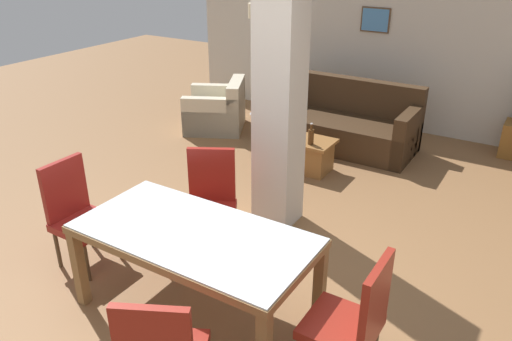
% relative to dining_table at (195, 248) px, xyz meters
% --- Properties ---
extents(ground_plane, '(18.00, 18.00, 0.00)m').
position_rel_dining_table_xyz_m(ground_plane, '(0.00, 0.00, -0.60)').
color(ground_plane, brown).
extents(back_wall, '(7.20, 0.09, 2.70)m').
position_rel_dining_table_xyz_m(back_wall, '(-0.00, 5.03, 0.75)').
color(back_wall, beige).
rests_on(back_wall, ground_plane).
extents(divider_pillar, '(0.41, 0.38, 2.70)m').
position_rel_dining_table_xyz_m(divider_pillar, '(-0.18, 1.59, 0.75)').
color(divider_pillar, beige).
rests_on(divider_pillar, ground_plane).
extents(dining_table, '(1.81, 0.91, 0.74)m').
position_rel_dining_table_xyz_m(dining_table, '(0.00, 0.00, 0.00)').
color(dining_table, olive).
rests_on(dining_table, ground_plane).
extents(dining_chair_head_right, '(0.46, 0.46, 0.98)m').
position_rel_dining_table_xyz_m(dining_chair_head_right, '(1.28, 0.00, -0.08)').
color(dining_chair_head_right, maroon).
rests_on(dining_chair_head_right, ground_plane).
extents(dining_chair_head_left, '(0.46, 0.46, 0.98)m').
position_rel_dining_table_xyz_m(dining_chair_head_left, '(-1.32, 0.00, -0.08)').
color(dining_chair_head_left, maroon).
rests_on(dining_chair_head_left, ground_plane).
extents(dining_chair_far_left, '(0.63, 0.63, 0.98)m').
position_rel_dining_table_xyz_m(dining_chair_far_left, '(-0.45, 0.80, -0.08)').
color(dining_chair_far_left, maroon).
rests_on(dining_chair_far_left, ground_plane).
extents(sofa, '(2.18, 0.90, 0.91)m').
position_rel_dining_table_xyz_m(sofa, '(-0.49, 3.88, -0.30)').
color(sofa, '#3C2817').
rests_on(sofa, ground_plane).
extents(armchair, '(1.15, 1.15, 0.76)m').
position_rel_dining_table_xyz_m(armchair, '(-2.33, 3.49, -0.33)').
color(armchair, beige).
rests_on(armchair, ground_plane).
extents(coffee_table, '(0.75, 0.47, 0.42)m').
position_rel_dining_table_xyz_m(coffee_table, '(-0.51, 2.85, -0.39)').
color(coffee_table, '#905D2D').
rests_on(coffee_table, ground_plane).
extents(bottle, '(0.07, 0.07, 0.27)m').
position_rel_dining_table_xyz_m(bottle, '(-0.37, 2.73, -0.08)').
color(bottle, '#4C2D14').
rests_on(bottle, coffee_table).
extents(floor_lamp, '(0.34, 0.34, 1.79)m').
position_rel_dining_table_xyz_m(floor_lamp, '(-2.13, 4.39, 0.91)').
color(floor_lamp, '#B7B7BC').
rests_on(floor_lamp, ground_plane).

